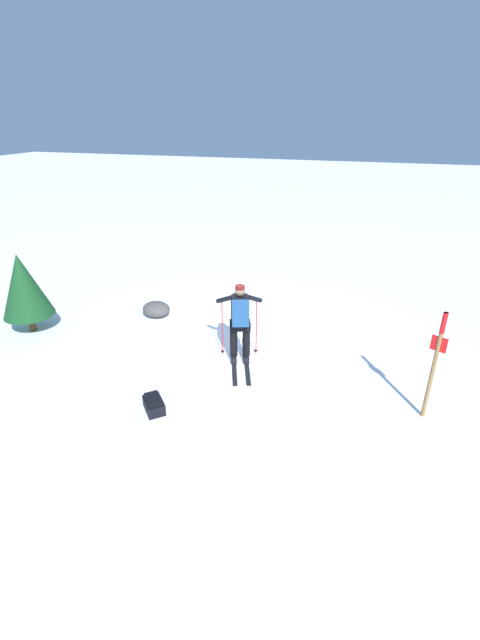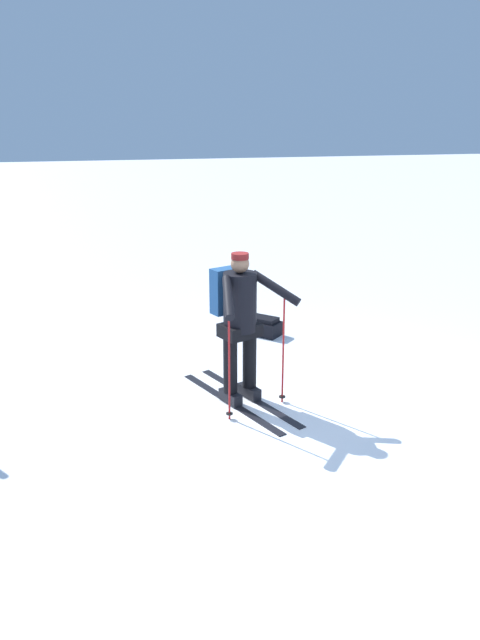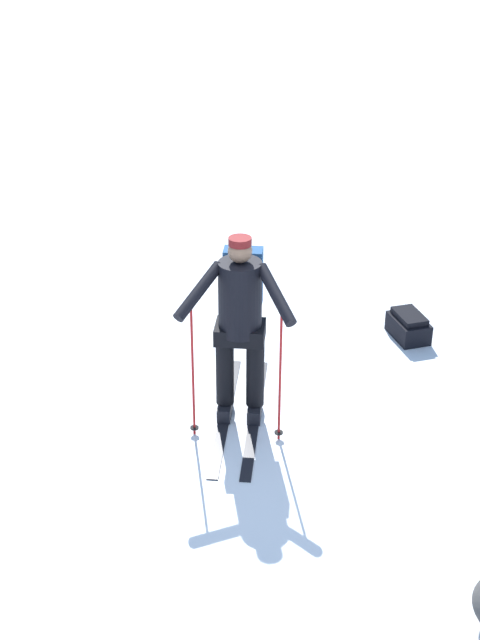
# 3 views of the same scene
# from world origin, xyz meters

# --- Properties ---
(ground_plane) EXTENTS (80.00, 80.00, 0.00)m
(ground_plane) POSITION_xyz_m (0.00, 0.00, 0.00)
(ground_plane) COLOR white
(skier) EXTENTS (1.06, 1.80, 1.63)m
(skier) POSITION_xyz_m (0.46, -0.59, 0.94)
(skier) COLOR black
(skier) RESTS_ON ground_plane
(dropped_backpack) EXTENTS (0.52, 0.53, 0.26)m
(dropped_backpack) POSITION_xyz_m (-0.44, -2.53, 0.12)
(dropped_backpack) COLOR black
(dropped_backpack) RESTS_ON ground_plane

